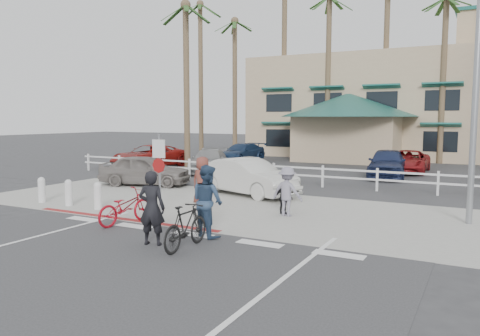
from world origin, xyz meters
The scene contains 34 objects.
ground centered at (0.00, 0.00, 0.00)m, with size 140.00×140.00×0.00m, color #333335.
bike_path centered at (0.00, -2.00, 0.00)m, with size 12.00×16.00×0.01m, color #333335.
sidewalk_plaza centered at (0.00, 4.50, 0.01)m, with size 22.00×7.00×0.01m, color gray.
cross_street centered at (0.00, 8.50, 0.00)m, with size 40.00×5.00×0.01m, color #333335.
parking_lot centered at (0.00, 18.00, 0.00)m, with size 50.00×16.00×0.01m, color #333335.
curb_red centered at (-3.00, 1.20, 0.01)m, with size 7.00×0.25×0.02m, color maroon.
rail_fence centered at (0.50, 10.50, 0.50)m, with size 29.40×0.16×1.00m, color silver, non-canonical shape.
building centered at (2.00, 31.00, 5.65)m, with size 28.00×16.00×11.30m, color tan, non-canonical shape.
sign_post centered at (-2.30, 2.20, 1.45)m, with size 0.50×0.10×2.90m, color gray, non-canonical shape.
bollard_0 centered at (-4.80, 2.00, 0.47)m, with size 0.26×0.26×0.95m, color silver, non-canonical shape.
bollard_1 centered at (-6.20, 2.00, 0.47)m, with size 0.26×0.26×0.95m, color silver, non-canonical shape.
bollard_2 centered at (-7.60, 2.00, 0.47)m, with size 0.26×0.26×0.95m, color silver, non-canonical shape.
streetlight_0 centered at (6.50, 5.50, 4.50)m, with size 0.60×2.00×9.00m, color gray, non-canonical shape.
palm_0 centered at (-16.00, 26.00, 7.50)m, with size 4.00×4.00×15.00m, color #21451A, non-canonical shape.
palm_1 centered at (-12.00, 25.00, 6.50)m, with size 4.00×4.00×13.00m, color #21451A, non-canonical shape.
palm_2 centered at (-8.00, 26.00, 8.00)m, with size 4.00×4.00×16.00m, color #21451A, non-canonical shape.
palm_3 centered at (-4.00, 25.00, 7.00)m, with size 4.00×4.00×14.00m, color #21451A, non-canonical shape.
palm_4 centered at (0.00, 26.00, 7.50)m, with size 4.00×4.00×15.00m, color #21451A, non-canonical shape.
palm_5 centered at (4.00, 25.00, 6.50)m, with size 4.00×4.00×13.00m, color #21451A, non-canonical shape.
palm_10 centered at (-10.00, 15.00, 6.00)m, with size 4.00×4.00×12.00m, color #21451A, non-canonical shape.
bike_red centered at (-2.47, 0.76, 0.52)m, with size 0.68×1.96×1.03m, color maroon.
rider_red centered at (-0.32, -0.70, 0.93)m, with size 0.68×0.44×1.85m, color black.
bike_black centered at (0.62, -0.60, 0.54)m, with size 0.51×1.80×1.08m, color black.
rider_black centered at (0.46, 0.64, 0.95)m, with size 0.93×0.72×1.91m, color navy.
pedestrian_a centered at (1.33, 4.01, 0.79)m, with size 1.02×0.59×1.58m, color gray.
pedestrian_child centered at (1.14, 4.21, 0.54)m, with size 0.63×0.26×1.08m, color black.
pedestrian_b centered at (-2.09, 4.39, 0.88)m, with size 0.86×0.56×1.75m, color brown.
car_white_sedan centered at (-1.66, 7.10, 0.74)m, with size 1.57×4.51×1.49m, color silver.
car_red_compact centered at (-7.09, 7.29, 0.71)m, with size 1.69×4.19×1.43m, color gray.
lot_car_0 centered at (-11.91, 13.55, 0.71)m, with size 2.37×5.13×1.43m, color maroon.
lot_car_1 centered at (-7.22, 13.14, 0.66)m, with size 1.84×4.52×1.31m, color gray.
lot_car_2 centered at (2.28, 15.45, 0.77)m, with size 1.81×4.50×1.53m, color #1A254A.
lot_car_4 centered at (-8.66, 19.83, 0.65)m, with size 1.81×4.46×1.29m, color navy.
lot_car_5 centered at (2.89, 18.37, 0.63)m, with size 2.10×4.55×1.26m, color maroon.
Camera 1 is at (6.88, -9.64, 3.13)m, focal length 35.00 mm.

